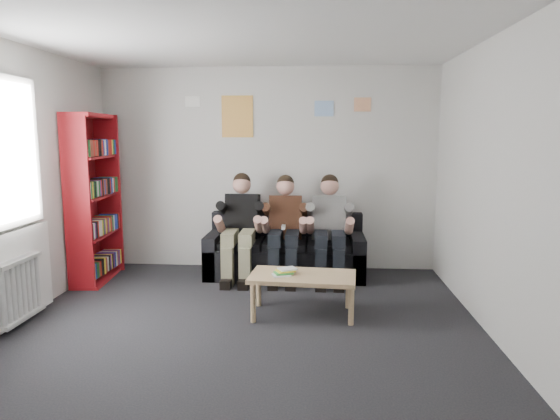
{
  "coord_description": "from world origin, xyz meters",
  "views": [
    {
      "loc": [
        0.66,
        -4.2,
        1.81
      ],
      "look_at": [
        0.26,
        1.3,
        0.98
      ],
      "focal_mm": 32.0,
      "sensor_mm": 36.0,
      "label": 1
    }
  ],
  "objects_px": {
    "bookshelf": "(95,198)",
    "person_left": "(240,228)",
    "sofa": "(285,253)",
    "coffee_table": "(303,279)",
    "person_right": "(329,229)",
    "person_middle": "(285,229)"
  },
  "relations": [
    {
      "from": "person_left",
      "to": "person_middle",
      "type": "relative_size",
      "value": 1.02
    },
    {
      "from": "sofa",
      "to": "person_left",
      "type": "bearing_deg",
      "value": -160.89
    },
    {
      "from": "coffee_table",
      "to": "person_middle",
      "type": "height_order",
      "value": "person_middle"
    },
    {
      "from": "person_right",
      "to": "coffee_table",
      "type": "bearing_deg",
      "value": -100.27
    },
    {
      "from": "person_left",
      "to": "person_right",
      "type": "height_order",
      "value": "person_left"
    },
    {
      "from": "person_middle",
      "to": "sofa",
      "type": "bearing_deg",
      "value": 88.69
    },
    {
      "from": "coffee_table",
      "to": "person_left",
      "type": "relative_size",
      "value": 0.79
    },
    {
      "from": "sofa",
      "to": "bookshelf",
      "type": "relative_size",
      "value": 0.97
    },
    {
      "from": "sofa",
      "to": "bookshelf",
      "type": "xyz_separation_m",
      "value": [
        -2.34,
        -0.4,
        0.75
      ]
    },
    {
      "from": "sofa",
      "to": "person_middle",
      "type": "distance_m",
      "value": 0.41
    },
    {
      "from": "sofa",
      "to": "person_middle",
      "type": "xyz_separation_m",
      "value": [
        -0.0,
        -0.19,
        0.36
      ]
    },
    {
      "from": "bookshelf",
      "to": "person_left",
      "type": "bearing_deg",
      "value": 1.8
    },
    {
      "from": "bookshelf",
      "to": "person_right",
      "type": "height_order",
      "value": "bookshelf"
    },
    {
      "from": "sofa",
      "to": "coffee_table",
      "type": "xyz_separation_m",
      "value": [
        0.27,
        -1.47,
        0.09
      ]
    },
    {
      "from": "person_middle",
      "to": "person_left",
      "type": "bearing_deg",
      "value": 178.77
    },
    {
      "from": "coffee_table",
      "to": "person_middle",
      "type": "relative_size",
      "value": 0.8
    },
    {
      "from": "bookshelf",
      "to": "coffee_table",
      "type": "bearing_deg",
      "value": -27.16
    },
    {
      "from": "coffee_table",
      "to": "person_middle",
      "type": "xyz_separation_m",
      "value": [
        -0.27,
        1.27,
        0.27
      ]
    },
    {
      "from": "sofa",
      "to": "person_middle",
      "type": "bearing_deg",
      "value": -90.0
    },
    {
      "from": "bookshelf",
      "to": "person_middle",
      "type": "bearing_deg",
      "value": 0.21
    },
    {
      "from": "person_middle",
      "to": "person_right",
      "type": "xyz_separation_m",
      "value": [
        0.56,
        -0.0,
        0.0
      ]
    },
    {
      "from": "bookshelf",
      "to": "person_middle",
      "type": "xyz_separation_m",
      "value": [
        2.34,
        0.21,
        -0.39
      ]
    }
  ]
}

